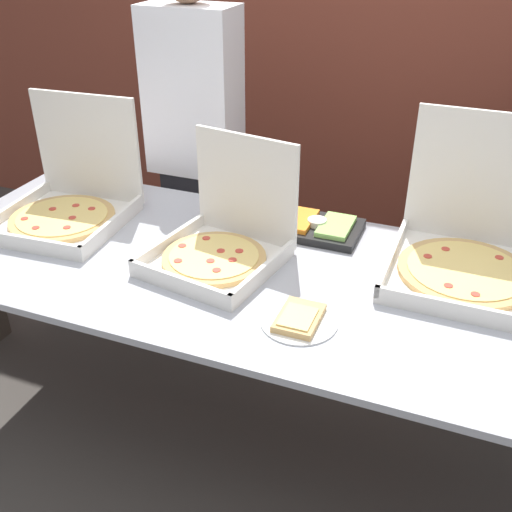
{
  "coord_description": "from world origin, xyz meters",
  "views": [
    {
      "loc": [
        0.63,
        -1.61,
        1.88
      ],
      "look_at": [
        0.0,
        0.0,
        0.88
      ],
      "focal_mm": 42.0,
      "sensor_mm": 36.0,
      "label": 1
    }
  ],
  "objects_px": {
    "pizza_box_near_right": "(69,200)",
    "veggie_tray": "(317,227)",
    "person_guest_cap": "(196,154)",
    "paper_plate_front_left": "(299,319)",
    "pizza_box_far_left": "(222,241)",
    "pizza_box_far_right": "(470,248)"
  },
  "relations": [
    {
      "from": "pizza_box_near_right",
      "to": "veggie_tray",
      "type": "relative_size",
      "value": 1.52
    },
    {
      "from": "pizza_box_near_right",
      "to": "person_guest_cap",
      "type": "height_order",
      "value": "person_guest_cap"
    },
    {
      "from": "person_guest_cap",
      "to": "paper_plate_front_left",
      "type": "bearing_deg",
      "value": 130.33
    },
    {
      "from": "pizza_box_far_left",
      "to": "person_guest_cap",
      "type": "relative_size",
      "value": 0.28
    },
    {
      "from": "pizza_box_far_right",
      "to": "pizza_box_far_left",
      "type": "distance_m",
      "value": 0.83
    },
    {
      "from": "pizza_box_near_right",
      "to": "paper_plate_front_left",
      "type": "height_order",
      "value": "pizza_box_near_right"
    },
    {
      "from": "pizza_box_far_left",
      "to": "person_guest_cap",
      "type": "bearing_deg",
      "value": 132.24
    },
    {
      "from": "pizza_box_near_right",
      "to": "person_guest_cap",
      "type": "bearing_deg",
      "value": 65.55
    },
    {
      "from": "pizza_box_far_left",
      "to": "pizza_box_near_right",
      "type": "bearing_deg",
      "value": -176.16
    },
    {
      "from": "pizza_box_far_right",
      "to": "pizza_box_far_left",
      "type": "bearing_deg",
      "value": -162.88
    },
    {
      "from": "paper_plate_front_left",
      "to": "veggie_tray",
      "type": "height_order",
      "value": "veggie_tray"
    },
    {
      "from": "pizza_box_near_right",
      "to": "pizza_box_far_left",
      "type": "xyz_separation_m",
      "value": [
        0.68,
        -0.07,
        -0.01
      ]
    },
    {
      "from": "pizza_box_far_left",
      "to": "person_guest_cap",
      "type": "distance_m",
      "value": 0.82
    },
    {
      "from": "paper_plate_front_left",
      "to": "pizza_box_far_left",
      "type": "bearing_deg",
      "value": 144.87
    },
    {
      "from": "pizza_box_far_left",
      "to": "veggie_tray",
      "type": "relative_size",
      "value": 1.48
    },
    {
      "from": "pizza_box_far_right",
      "to": "paper_plate_front_left",
      "type": "distance_m",
      "value": 0.66
    },
    {
      "from": "pizza_box_near_right",
      "to": "veggie_tray",
      "type": "distance_m",
      "value": 0.96
    },
    {
      "from": "paper_plate_front_left",
      "to": "person_guest_cap",
      "type": "relative_size",
      "value": 0.13
    },
    {
      "from": "pizza_box_near_right",
      "to": "paper_plate_front_left",
      "type": "xyz_separation_m",
      "value": [
        1.04,
        -0.32,
        -0.07
      ]
    },
    {
      "from": "pizza_box_near_right",
      "to": "veggie_tray",
      "type": "xyz_separation_m",
      "value": [
        0.93,
        0.24,
        -0.06
      ]
    },
    {
      "from": "pizza_box_near_right",
      "to": "pizza_box_far_right",
      "type": "relative_size",
      "value": 0.96
    },
    {
      "from": "pizza_box_far_left",
      "to": "veggie_tray",
      "type": "distance_m",
      "value": 0.4
    }
  ]
}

